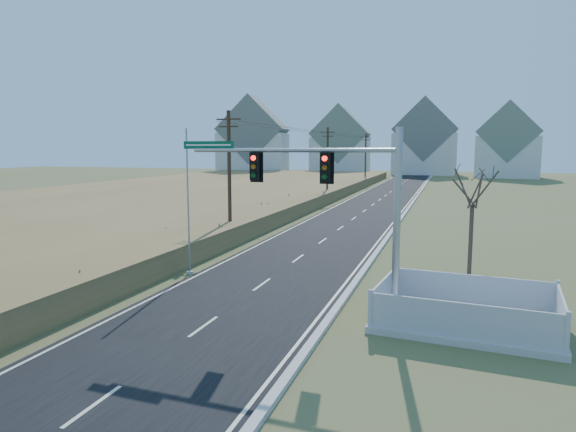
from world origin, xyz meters
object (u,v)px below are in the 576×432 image
object	(u,v)px
fence_enclosure	(466,319)
open_sign	(384,303)
flagpole	(188,217)
traffic_signal_mast	(346,203)
bare_tree	(473,185)

from	to	relation	value
fence_enclosure	open_sign	xyz separation A→B (m)	(-3.07, 0.97, 0.03)
open_sign	flagpole	distance (m)	10.97
fence_enclosure	flagpole	world-z (taller)	flagpole
traffic_signal_mast	fence_enclosure	bearing A→B (deg)	9.91
flagpole	traffic_signal_mast	bearing A→B (deg)	-26.49
fence_enclosure	bare_tree	size ratio (longest dim) A/B	1.13
traffic_signal_mast	fence_enclosure	xyz separation A→B (m)	(4.36, 0.52, -4.12)
bare_tree	open_sign	bearing A→B (deg)	-130.87
open_sign	bare_tree	world-z (taller)	bare_tree
flagpole	bare_tree	size ratio (longest dim) A/B	1.24
fence_enclosure	flagpole	distance (m)	14.12
fence_enclosure	flagpole	size ratio (longest dim) A/B	0.92
traffic_signal_mast	flagpole	distance (m)	10.09
open_sign	traffic_signal_mast	bearing A→B (deg)	-124.34
flagpole	fence_enclosure	bearing A→B (deg)	-16.46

